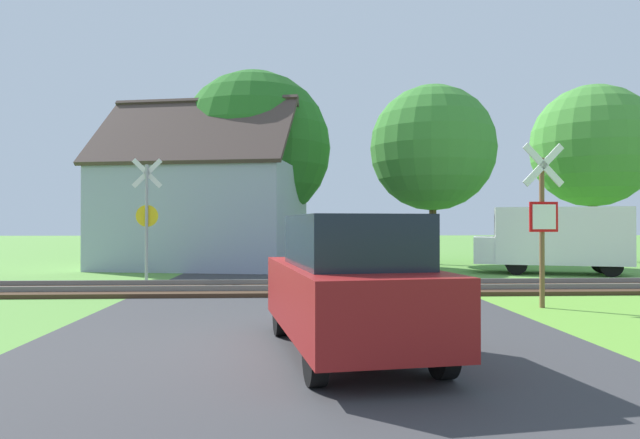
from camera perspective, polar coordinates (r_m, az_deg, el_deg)
ground_plane at (r=7.80m, az=-1.00°, el=-12.82°), size 160.00×160.00×0.00m
road_asphalt at (r=9.76m, az=-1.36°, el=-10.30°), size 7.91×80.00×0.01m
rail_track at (r=14.38m, az=-1.81°, el=-6.92°), size 60.00×2.60×0.22m
stop_sign_near at (r=12.18m, az=21.37°, el=0.25°), size 0.88×0.17×3.29m
crossing_sign_far at (r=17.34m, az=-16.93°, el=0.73°), size 0.88×0.15×3.60m
house at (r=22.74m, az=-11.40°, el=0.72°), size 8.45×7.46×6.63m
tree_far at (r=29.48m, az=25.61°, el=6.62°), size 5.63×5.63×8.13m
tree_center at (r=24.44m, az=-6.56°, el=7.14°), size 6.43×6.43×8.14m
tree_right at (r=24.52m, az=11.20°, el=7.02°), size 5.25×5.25×7.51m
mail_truck at (r=20.83m, az=22.38°, el=-1.65°), size 5.24×3.32×2.24m
parked_car at (r=7.34m, az=2.96°, el=-6.52°), size 2.22×4.20×1.78m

